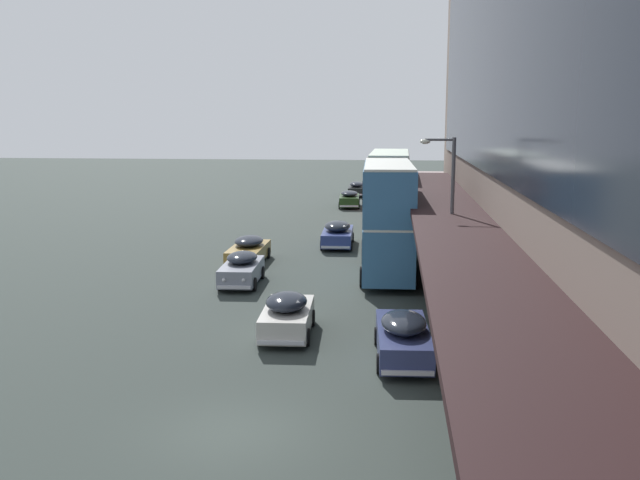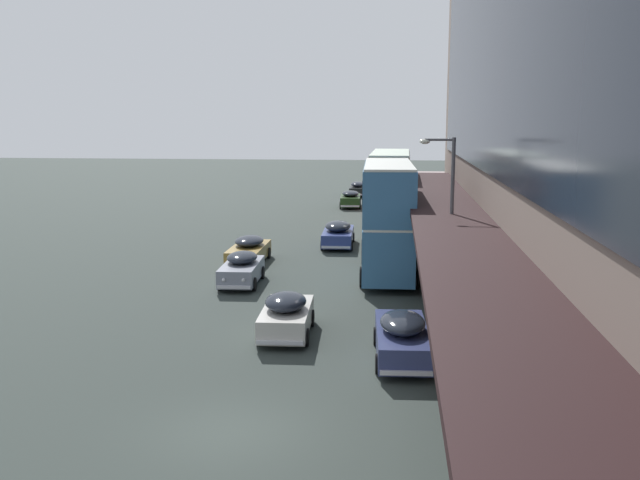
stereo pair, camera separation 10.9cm
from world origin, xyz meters
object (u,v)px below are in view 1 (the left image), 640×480
Objects in this scene: sedan_lead_near at (242,269)px; sedan_oncoming_rear at (357,189)px; transit_bus_kerbside_rear at (396,190)px; sedan_trailing_near at (287,315)px; sedan_oncoming_front at (349,199)px; sedan_far_back at (249,250)px; pedestrian_at_kerb at (532,395)px; transit_bus_kerbside_front at (389,191)px; street_lamp at (448,209)px; transit_bus_kerbside_far at (388,215)px; sedan_trailing_mid at (338,234)px; sedan_second_near at (403,336)px.

sedan_lead_near is 0.96× the size of sedan_oncoming_rear.
transit_bus_kerbside_rear is 2.04× the size of sedan_oncoming_rear.
sedan_oncoming_front is at bearing 90.06° from sedan_trailing_near.
sedan_far_back is 24.08m from pedestrian_at_kerb.
transit_bus_kerbside_rear is at bearing 88.01° from transit_bus_kerbside_front.
sedan_far_back is at bearing 140.88° from street_lamp.
transit_bus_kerbside_far is 5.05× the size of pedestrian_at_kerb.
sedan_trailing_near is 2.32× the size of pedestrian_at_kerb.
sedan_oncoming_front is 0.95× the size of sedan_trailing_mid.
sedan_trailing_mid is at bearing 112.20° from street_lamp.
pedestrian_at_kerb is (6.98, -26.83, 0.38)m from sedan_trailing_mid.
transit_bus_kerbside_far is 13.33m from sedan_second_near.
transit_bus_kerbside_far reaches higher than sedan_second_near.
sedan_trailing_near is 18.85m from sedan_trailing_mid.
transit_bus_kerbside_front is 1.39× the size of street_lamp.
pedestrian_at_kerb reaches higher than sedan_oncoming_rear.
transit_bus_kerbside_far reaches higher than sedan_oncoming_front.
transit_bus_kerbside_front is 16.49m from sedan_lead_near.
transit_bus_kerbside_far is at bearing -90.10° from transit_bus_kerbside_front.
street_lamp reaches higher than sedan_trailing_mid.
street_lamp is at bearing 74.69° from sedan_second_near.
sedan_second_near is (7.69, -10.20, 0.02)m from sedan_lead_near.
sedan_far_back is (-4.13, 13.14, -0.06)m from sedan_trailing_near.
transit_bus_kerbside_front is 31.01m from pedestrian_at_kerb.
street_lamp is at bearing 37.64° from sedan_trailing_near.
transit_bus_kerbside_far is 8.86m from sedan_trailing_mid.
sedan_second_near is at bearing -85.33° from sedan_oncoming_rear.
sedan_trailing_mid is 2.70× the size of pedestrian_at_kerb.
sedan_lead_near is (-7.03, -2.90, -2.34)m from transit_bus_kerbside_far.
sedan_trailing_mid reaches higher than sedan_oncoming_front.
sedan_far_back is 5.19m from sedan_lead_near.
sedan_oncoming_front is at bearing -91.09° from sedan_oncoming_rear.
sedan_far_back is at bearing 107.44° from sedan_trailing_near.
pedestrian_at_kerb is at bearing -82.98° from transit_bus_kerbside_front.
street_lamp reaches higher than sedan_far_back.
transit_bus_kerbside_far reaches higher than transit_bus_kerbside_rear.
sedan_lead_near is at bearing -96.26° from sedan_oncoming_front.
transit_bus_kerbside_far is 1.88× the size of sedan_second_near.
transit_bus_kerbside_front is 11.82m from transit_bus_kerbside_far.
transit_bus_kerbside_far reaches higher than sedan_trailing_near.
sedan_oncoming_rear is (-3.47, 37.37, -2.38)m from transit_bus_kerbside_far.
sedan_lead_near reaches higher than sedan_far_back.
sedan_second_near is 1.00× the size of sedan_trailing_mid.
sedan_oncoming_rear is (-4.13, 50.48, -0.06)m from sedan_second_near.
sedan_far_back is 17.49m from sedan_second_near.
transit_bus_kerbside_front is 2.08× the size of sedan_oncoming_front.
sedan_trailing_near is 0.86× the size of sedan_trailing_mid.
sedan_oncoming_rear is at bearing 97.77° from transit_bus_kerbside_front.
transit_bus_kerbside_front is at bearing 97.02° from pedestrian_at_kerb.
transit_bus_kerbside_rear reaches higher than pedestrian_at_kerb.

